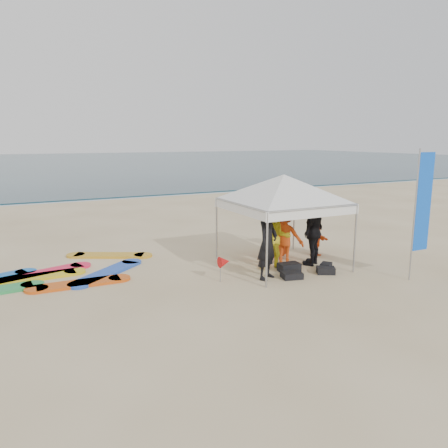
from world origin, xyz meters
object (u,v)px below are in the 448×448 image
object	(u,v)px
person_black_a	(268,243)
canopy_tent	(284,175)
person_orange_a	(285,236)
person_orange_b	(278,230)
feather_flag	(422,204)
marker_pennant	(225,262)
surfboard_spread	(53,275)
person_yellow	(275,238)
person_black_b	(313,231)
person_seated	(316,238)

from	to	relation	value
person_black_a	canopy_tent	world-z (taller)	canopy_tent
person_orange_a	person_orange_b	distance (m)	0.78
feather_flag	marker_pennant	bearing A→B (deg)	155.64
person_black_a	canopy_tent	distance (m)	2.04
surfboard_spread	person_yellow	bearing A→B (deg)	-20.24
person_orange_a	person_orange_b	size ratio (longest dim) A/B	0.98
person_black_b	feather_flag	distance (m)	2.87
person_yellow	feather_flag	xyz separation A→B (m)	(2.75, -2.29, 1.05)
person_black_b	surfboard_spread	world-z (taller)	person_black_b
person_yellow	person_orange_b	size ratio (longest dim) A/B	1.04
person_yellow	surfboard_spread	bearing A→B (deg)	-178.36
person_orange_b	marker_pennant	size ratio (longest dim) A/B	2.61
person_yellow	person_seated	bearing A→B (deg)	42.36
person_orange_a	marker_pennant	xyz separation A→B (m)	(-2.20, -0.60, -0.32)
canopy_tent	marker_pennant	distance (m)	2.92
person_orange_a	person_black_b	bearing A→B (deg)	-167.59
person_black_b	marker_pennant	xyz separation A→B (m)	(-2.87, -0.20, -0.46)
person_black_a	person_black_b	world-z (taller)	person_black_b
person_orange_a	person_black_b	size ratio (longest dim) A/B	0.85
feather_flag	person_black_b	bearing A→B (deg)	125.14
person_orange_a	surfboard_spread	bearing A→B (deg)	27.02
person_black_a	person_orange_b	distance (m)	2.16
person_yellow	person_orange_a	bearing A→B (deg)	52.44
person_orange_b	person_seated	xyz separation A→B (m)	(1.21, -0.31, -0.31)
marker_pennant	person_black_a	bearing A→B (deg)	-16.09
person_black_b	marker_pennant	distance (m)	2.92
person_orange_a	canopy_tent	world-z (taller)	canopy_tent
canopy_tent	marker_pennant	world-z (taller)	canopy_tent
person_orange_b	marker_pennant	distance (m)	2.81
surfboard_spread	canopy_tent	bearing A→B (deg)	-17.23
person_black_a	person_yellow	size ratio (longest dim) A/B	1.09
person_yellow	person_black_b	world-z (taller)	person_black_b
person_black_a	person_black_b	bearing A→B (deg)	-15.63
person_seated	canopy_tent	size ratio (longest dim) A/B	0.27
person_orange_a	person_seated	xyz separation A→B (m)	(1.45, 0.43, -0.29)
person_seated	person_black_b	bearing A→B (deg)	148.16
canopy_tent	surfboard_spread	distance (m)	6.59
person_black_a	person_seated	bearing A→B (deg)	-4.13
canopy_tent	marker_pennant	bearing A→B (deg)	-166.35
person_yellow	person_black_b	distance (m)	1.21
person_orange_b	surfboard_spread	xyz separation A→B (m)	(-6.23, 0.96, -0.80)
person_black_a	person_orange_b	bearing A→B (deg)	18.51
person_orange_a	feather_flag	xyz separation A→B (m)	(2.23, -2.60, 1.10)
feather_flag	marker_pennant	world-z (taller)	feather_flag
person_yellow	person_orange_b	distance (m)	1.30
person_orange_a	surfboard_spread	xyz separation A→B (m)	(-5.99, 1.70, -0.78)
person_yellow	marker_pennant	bearing A→B (deg)	-148.35
marker_pennant	surfboard_spread	xyz separation A→B (m)	(-3.79, 2.30, -0.46)
person_black_a	feather_flag	distance (m)	3.91
person_black_a	person_orange_a	size ratio (longest dim) A/B	1.15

